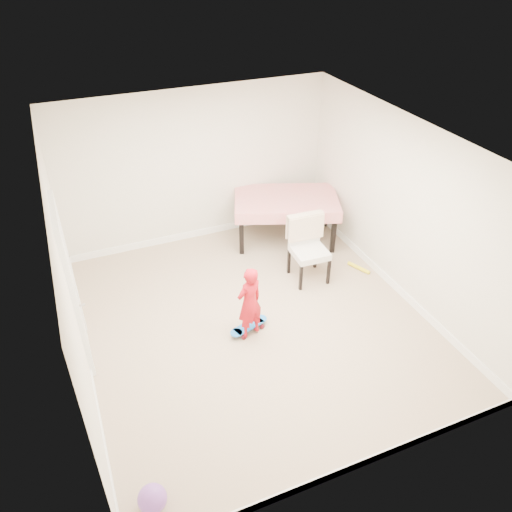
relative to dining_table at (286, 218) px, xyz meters
name	(u,v)px	position (x,y,z in m)	size (l,w,h in m)	color
ground	(255,321)	(-1.33, -1.82, -0.41)	(5.00, 5.00, 0.00)	tan
ceiling	(255,146)	(-1.33, -1.82, 2.17)	(4.50, 5.00, 0.04)	white
wall_back	(197,168)	(-1.33, 0.66, 0.89)	(4.50, 0.04, 2.60)	silver
wall_front	(363,383)	(-1.33, -4.30, 0.89)	(4.50, 0.04, 2.60)	silver
wall_left	(70,284)	(-3.56, -1.82, 0.89)	(0.04, 5.00, 2.60)	silver
wall_right	(402,210)	(0.90, -1.82, 0.89)	(0.04, 5.00, 2.60)	silver
door	(73,288)	(-3.55, -1.52, 0.62)	(0.10, 0.94, 2.11)	white
baseboard_back	(201,232)	(-1.33, 0.67, -0.35)	(4.50, 0.02, 0.12)	white
baseboard_front	(349,468)	(-1.33, -4.31, -0.35)	(4.50, 0.02, 0.12)	white
baseboard_left	(90,363)	(-3.57, -1.82, -0.35)	(0.02, 5.00, 0.12)	white
baseboard_right	(389,281)	(0.91, -1.82, -0.35)	(0.02, 5.00, 0.12)	white
dining_table	(286,218)	(0.00, 0.00, 0.00)	(1.72, 1.08, 0.81)	#A91F09
dining_chair	(310,250)	(-0.17, -1.20, 0.11)	(0.56, 0.64, 1.04)	silver
skateboard	(249,328)	(-1.47, -1.96, -0.36)	(0.60, 0.22, 0.09)	blue
child	(250,305)	(-1.50, -2.05, 0.12)	(0.39, 0.25, 1.06)	red
balloon	(152,499)	(-3.24, -3.91, -0.27)	(0.28, 0.28, 0.28)	purple
foam_toy	(359,268)	(0.69, -1.30, -0.38)	(0.06, 0.06, 0.40)	yellow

